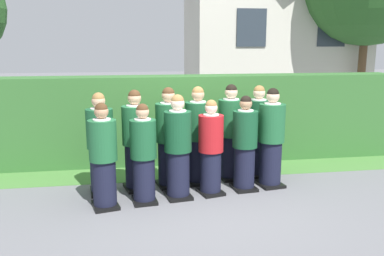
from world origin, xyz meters
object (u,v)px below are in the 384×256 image
object	(u,v)px
student_rear_row_2	(169,140)
student_front_row_4	(245,145)
student_rear_row_5	(258,133)
student_front_row_2	(178,149)
student_front_row_5	(271,140)
student_rear_row_1	(136,143)
student_in_red_blazer	(211,150)
student_rear_row_0	(101,146)
student_rear_row_3	(198,138)
student_front_row_0	(103,159)
student_rear_row_4	(230,134)
student_front_row_1	(144,156)

from	to	relation	value
student_rear_row_2	student_front_row_4	bearing A→B (deg)	-16.26
student_rear_row_5	student_front_row_2	bearing A→B (deg)	-151.02
student_front_row_5	student_rear_row_1	xyz separation A→B (m)	(-2.28, 0.19, -0.01)
student_rear_row_1	student_in_red_blazer	bearing A→B (deg)	-18.98
student_rear_row_1	student_rear_row_5	world-z (taller)	student_rear_row_1
student_rear_row_0	student_rear_row_3	world-z (taller)	student_rear_row_3
student_in_red_blazer	student_front_row_5	distance (m)	1.11
student_front_row_0	student_front_row_2	bearing A→B (deg)	11.61
student_front_row_2	student_rear_row_3	xyz separation A→B (m)	(0.43, 0.64, 0.03)
student_front_row_0	student_rear_row_3	distance (m)	1.79
student_front_row_5	student_rear_row_3	distance (m)	1.25
student_rear_row_0	student_in_red_blazer	bearing A→B (deg)	-9.96
student_rear_row_1	student_rear_row_2	size ratio (longest dim) A/B	0.99
student_front_row_4	student_rear_row_5	size ratio (longest dim) A/B	0.95
student_front_row_2	student_rear_row_0	world-z (taller)	student_rear_row_0
student_front_row_2	student_front_row_5	world-z (taller)	student_front_row_5
student_front_row_0	student_rear_row_0	size ratio (longest dim) A/B	0.95
student_rear_row_0	student_rear_row_1	size ratio (longest dim) A/B	0.99
student_rear_row_3	student_front_row_2	bearing A→B (deg)	-123.68
student_front_row_2	student_rear_row_4	xyz separation A→B (m)	(1.05, 0.78, 0.03)
student_rear_row_0	student_rear_row_1	world-z (taller)	student_rear_row_1
student_rear_row_1	student_rear_row_3	bearing A→B (deg)	7.91
student_in_red_blazer	student_rear_row_2	world-z (taller)	student_rear_row_2
student_rear_row_0	student_rear_row_5	size ratio (longest dim) A/B	0.99
student_front_row_4	student_in_red_blazer	bearing A→B (deg)	-169.21
student_front_row_2	student_rear_row_2	world-z (taller)	student_rear_row_2
student_rear_row_4	student_in_red_blazer	bearing A→B (deg)	-125.66
student_rear_row_0	student_rear_row_2	world-z (taller)	student_rear_row_2
student_front_row_4	student_front_row_5	distance (m)	0.51
student_in_red_blazer	student_rear_row_4	distance (m)	0.87
student_in_red_blazer	student_rear_row_0	size ratio (longest dim) A/B	0.93
student_front_row_2	student_rear_row_3	distance (m)	0.77
student_front_row_1	student_rear_row_3	xyz separation A→B (m)	(0.97, 0.76, 0.08)
student_front_row_5	student_rear_row_2	distance (m)	1.74
student_front_row_5	student_rear_row_3	size ratio (longest dim) A/B	0.99
student_rear_row_4	student_rear_row_5	distance (m)	0.55
student_rear_row_0	student_rear_row_1	xyz separation A→B (m)	(0.56, 0.10, 0.01)
student_front_row_4	student_rear_row_0	size ratio (longest dim) A/B	0.96
student_front_row_5	student_rear_row_0	size ratio (longest dim) A/B	1.02
student_front_row_1	student_rear_row_0	bearing A→B (deg)	142.52
student_front_row_4	student_rear_row_4	size ratio (longest dim) A/B	0.93
student_front_row_4	student_rear_row_5	distance (m)	0.81
student_front_row_2	student_front_row_4	distance (m)	1.16
student_front_row_1	student_front_row_2	distance (m)	0.56
student_in_red_blazer	student_rear_row_1	world-z (taller)	student_rear_row_1
student_front_row_4	student_rear_row_2	world-z (taller)	student_rear_row_2
student_front_row_4	student_front_row_1	bearing A→B (deg)	-169.33
student_front_row_0	student_rear_row_4	world-z (taller)	student_rear_row_4
student_rear_row_0	student_rear_row_4	bearing A→B (deg)	9.89
student_front_row_1	student_rear_row_0	world-z (taller)	student_rear_row_0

